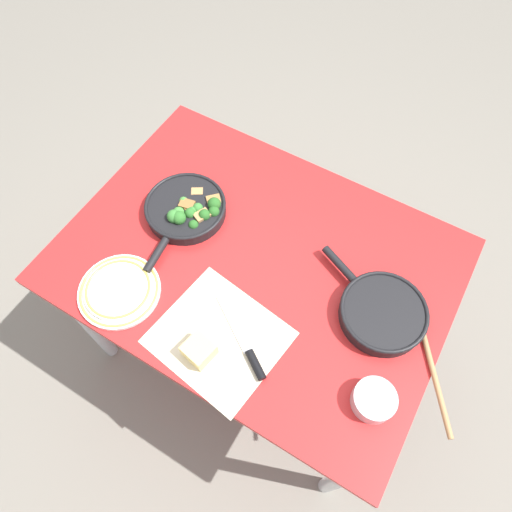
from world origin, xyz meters
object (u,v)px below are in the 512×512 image
object	(u,v)px
dinner_plate_stack	(119,290)
prep_bowl_steel	(374,400)
wooden_spoon	(427,348)
cheese_block	(199,350)
skillet_broccoli	(187,209)
grater_knife	(247,348)
skillet_eggs	(382,312)

from	to	relation	value
dinner_plate_stack	prep_bowl_steel	xyz separation A→B (m)	(0.76, 0.09, 0.01)
wooden_spoon	cheese_block	xyz separation A→B (m)	(-0.53, -0.33, 0.02)
skillet_broccoli	grater_knife	bearing A→B (deg)	46.63
skillet_eggs	cheese_block	world-z (taller)	cheese_block
grater_knife	prep_bowl_steel	size ratio (longest dim) A/B	2.18
skillet_eggs	wooden_spoon	xyz separation A→B (m)	(0.15, -0.03, -0.02)
grater_knife	cheese_block	bearing A→B (deg)	69.87
skillet_eggs	dinner_plate_stack	xyz separation A→B (m)	(-0.69, -0.32, -0.01)
skillet_broccoli	skillet_eggs	world-z (taller)	skillet_broccoli
cheese_block	dinner_plate_stack	world-z (taller)	cheese_block
skillet_eggs	wooden_spoon	size ratio (longest dim) A/B	1.10
grater_knife	cheese_block	world-z (taller)	cheese_block
skillet_broccoli	dinner_plate_stack	bearing A→B (deg)	-9.87
skillet_broccoli	prep_bowl_steel	size ratio (longest dim) A/B	3.39
wooden_spoon	dinner_plate_stack	xyz separation A→B (m)	(-0.84, -0.30, 0.01)
cheese_block	dinner_plate_stack	distance (m)	0.31
wooden_spoon	grater_knife	bearing A→B (deg)	85.78
wooden_spoon	dinner_plate_stack	size ratio (longest dim) A/B	1.36
grater_knife	cheese_block	distance (m)	0.13
skillet_broccoli	skillet_eggs	xyz separation A→B (m)	(0.67, -0.01, -0.00)
skillet_eggs	wooden_spoon	world-z (taller)	skillet_eggs
prep_bowl_steel	skillet_broccoli	bearing A→B (deg)	161.99
skillet_broccoli	prep_bowl_steel	distance (m)	0.79
skillet_broccoli	dinner_plate_stack	world-z (taller)	skillet_broccoli
skillet_broccoli	wooden_spoon	bearing A→B (deg)	79.98
wooden_spoon	prep_bowl_steel	size ratio (longest dim) A/B	2.93
grater_knife	wooden_spoon	bearing A→B (deg)	-116.22
wooden_spoon	dinner_plate_stack	world-z (taller)	dinner_plate_stack
skillet_eggs	wooden_spoon	distance (m)	0.15
dinner_plate_stack	prep_bowl_steel	world-z (taller)	prep_bowl_steel
skillet_eggs	grater_knife	world-z (taller)	skillet_eggs
dinner_plate_stack	wooden_spoon	bearing A→B (deg)	19.46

